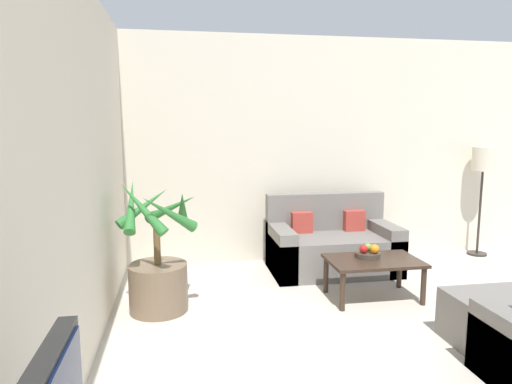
% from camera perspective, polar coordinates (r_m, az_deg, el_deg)
% --- Properties ---
extents(wall_back, '(8.52, 0.06, 2.70)m').
position_cam_1_polar(wall_back, '(6.10, 18.09, 5.09)').
color(wall_back, beige).
rests_on(wall_back, ground_plane).
extents(wall_left, '(0.06, 8.14, 2.70)m').
position_cam_1_polar(wall_left, '(2.22, -26.77, -0.49)').
color(wall_left, beige).
rests_on(wall_left, ground_plane).
extents(potted_palm, '(0.77, 0.78, 1.20)m').
position_cam_1_polar(potted_palm, '(4.21, -12.15, -9.49)').
color(potted_palm, brown).
rests_on(potted_palm, ground_plane).
extents(sofa_loveseat, '(1.41, 0.79, 0.86)m').
position_cam_1_polar(sofa_loveseat, '(5.31, 9.45, -6.68)').
color(sofa_loveseat, slate).
rests_on(sofa_loveseat, ground_plane).
extents(floor_lamp, '(0.27, 0.27, 1.39)m').
position_cam_1_polar(floor_lamp, '(6.40, 26.51, 2.85)').
color(floor_lamp, '#2D2823').
rests_on(floor_lamp, ground_plane).
extents(coffee_table, '(0.88, 0.56, 0.39)m').
position_cam_1_polar(coffee_table, '(4.55, 14.48, -8.78)').
color(coffee_table, '#38281E').
rests_on(coffee_table, ground_plane).
extents(fruit_bowl, '(0.24, 0.24, 0.05)m').
position_cam_1_polar(fruit_bowl, '(4.58, 13.76, -7.62)').
color(fruit_bowl, '#42382D').
rests_on(fruit_bowl, coffee_table).
extents(apple_red, '(0.08, 0.08, 0.08)m').
position_cam_1_polar(apple_red, '(4.52, 13.30, -6.95)').
color(apple_red, red).
rests_on(apple_red, fruit_bowl).
extents(apple_green, '(0.08, 0.08, 0.08)m').
position_cam_1_polar(apple_green, '(4.60, 13.81, -6.73)').
color(apple_green, olive).
rests_on(apple_green, fruit_bowl).
extents(orange_fruit, '(0.09, 0.09, 0.09)m').
position_cam_1_polar(orange_fruit, '(4.54, 14.62, -6.90)').
color(orange_fruit, orange).
rests_on(orange_fruit, fruit_bowl).
extents(ottoman, '(0.66, 0.44, 0.39)m').
position_cam_1_polar(ottoman, '(4.04, 27.29, -13.82)').
color(ottoman, slate).
rests_on(ottoman, ground_plane).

